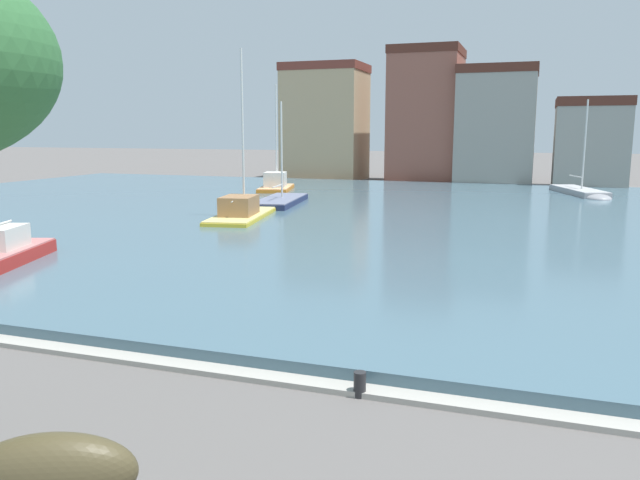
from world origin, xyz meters
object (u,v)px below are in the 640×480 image
(sailboat_navy, at_px, (283,202))
(mooring_bollard, at_px, (360,384))
(sailboat_grey, at_px, (582,194))
(sailboat_orange, at_px, (277,187))
(sailboat_yellow, at_px, (244,214))

(sailboat_navy, relative_size, mooring_bollard, 16.34)
(sailboat_grey, relative_size, sailboat_orange, 0.95)
(sailboat_navy, bearing_deg, sailboat_grey, 32.21)
(sailboat_navy, height_order, mooring_bollard, sailboat_navy)
(sailboat_navy, relative_size, sailboat_yellow, 0.88)
(sailboat_navy, bearing_deg, mooring_bollard, -64.81)
(sailboat_yellow, height_order, mooring_bollard, sailboat_yellow)
(sailboat_navy, distance_m, sailboat_orange, 9.08)
(sailboat_orange, height_order, mooring_bollard, sailboat_orange)
(sailboat_navy, xyz_separation_m, sailboat_yellow, (0.56, -6.97, 0.14))
(sailboat_navy, relative_size, sailboat_grey, 1.00)
(sailboat_grey, distance_m, sailboat_orange, 23.11)
(sailboat_navy, height_order, sailboat_yellow, sailboat_yellow)
(sailboat_orange, bearing_deg, sailboat_navy, -64.58)
(sailboat_navy, bearing_deg, sailboat_yellow, -85.44)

